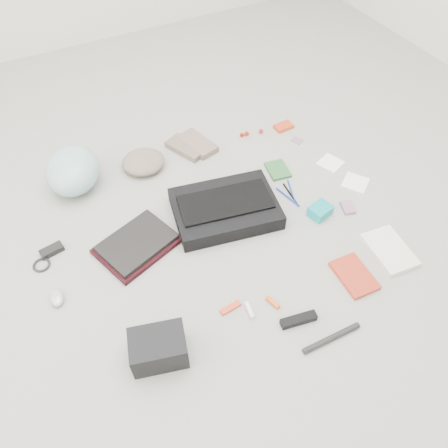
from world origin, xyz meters
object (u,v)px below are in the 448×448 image
messenger_bag (225,209)px  book_red (354,275)px  accordion_wallet (320,211)px  camera_bag (159,348)px  laptop (136,242)px  bike_helmet (73,170)px

messenger_bag → book_red: size_ratio=2.42×
messenger_bag → accordion_wallet: (0.39, -0.21, -0.01)m
messenger_bag → camera_bag: camera_bag is taller
laptop → camera_bag: (-0.10, -0.51, 0.03)m
laptop → bike_helmet: (-0.13, 0.51, 0.06)m
laptop → accordion_wallet: (0.83, -0.22, -0.01)m
bike_helmet → book_red: bearing=-28.2°
camera_bag → accordion_wallet: size_ratio=1.98×
accordion_wallet → messenger_bag: bearing=138.7°
messenger_bag → book_red: messenger_bag is taller
camera_bag → accordion_wallet: bearing=33.2°
book_red → accordion_wallet: accordion_wallet is taller
laptop → camera_bag: bearing=-120.2°
messenger_bag → camera_bag: size_ratio=2.37×
accordion_wallet → book_red: bearing=-116.3°
bike_helmet → book_red: (0.87, -1.08, -0.08)m
laptop → bike_helmet: size_ratio=0.96×
book_red → accordion_wallet: (0.08, 0.35, 0.01)m
camera_bag → book_red: bearing=11.6°
messenger_bag → laptop: (-0.43, 0.01, -0.01)m
messenger_bag → book_red: (0.31, -0.56, -0.03)m
accordion_wallet → camera_bag: bearing=-175.8°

